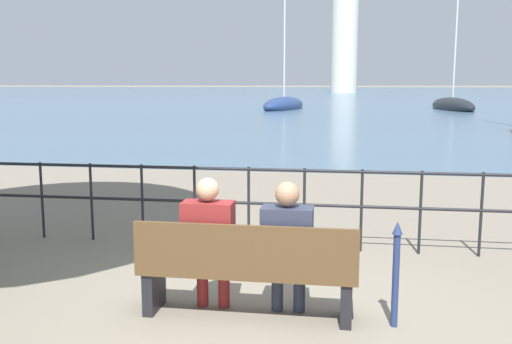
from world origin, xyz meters
The scene contains 10 objects.
ground_plane centered at (0.00, 0.00, 0.00)m, with size 1000.00×1000.00×0.00m, color gray.
harbor_water centered at (0.00, 158.53, 0.00)m, with size 600.00×300.00×0.01m.
park_bench centered at (0.00, -0.06, 0.44)m, with size 1.98×0.45×0.90m.
seated_person_left centered at (-0.36, 0.01, 0.70)m, with size 0.46×0.35×1.27m.
seated_person_right centered at (0.36, 0.01, 0.69)m, with size 0.46×0.35×1.26m.
promenade_railing centered at (0.00, 2.20, 0.69)m, with size 12.25×0.04×1.05m.
closed_umbrella centered at (1.31, -0.05, 0.53)m, with size 0.09×0.09×0.95m.
sailboat_0 centered at (9.41, 42.99, 0.34)m, with size 3.17×8.76×12.34m.
sailboat_4 centered at (-4.07, 41.85, 0.34)m, with size 3.80×8.44×11.77m.
harbor_lighthouse centered at (0.53, 119.84, 11.25)m, with size 5.54×5.54×24.19m.
Camera 1 is at (0.84, -4.91, 2.11)m, focal length 40.00 mm.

